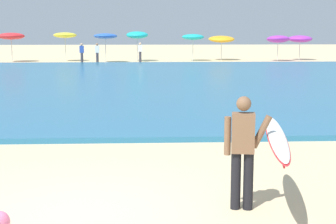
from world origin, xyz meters
The scene contains 14 objects.
ground_plane centered at (0.00, 0.00, 0.00)m, with size 160.00×160.00×0.00m, color beige.
sea centered at (0.00, 18.78, 0.07)m, with size 120.00×28.00×0.14m, color teal.
surfer_with_board centered at (2.63, 0.07, 1.03)m, with size 1.12×2.64×1.73m.
beach_umbrella_0 centered at (-9.72, 35.59, 2.08)m, with size 2.15×2.15×2.36m.
beach_umbrella_1 centered at (-5.50, 36.32, 2.15)m, with size 1.90×1.91×2.40m.
beach_umbrella_2 centered at (-2.05, 34.53, 2.09)m, with size 1.88×1.89×2.34m.
beach_umbrella_3 centered at (0.45, 36.12, 2.16)m, with size 1.80×1.84×2.52m.
beach_umbrella_4 centered at (5.10, 36.25, 1.99)m, with size 1.83×1.84×2.26m.
beach_umbrella_5 centered at (7.63, 37.12, 1.80)m, with size 2.22×2.26×2.16m.
beach_umbrella_6 centered at (12.13, 35.63, 1.83)m, with size 1.89×1.93×2.19m.
beach_umbrella_7 centered at (14.40, 37.03, 1.81)m, with size 2.06×2.07×2.13m.
beachgoer_near_row_left centered at (0.69, 34.95, 0.84)m, with size 0.32×0.20×1.58m.
beachgoer_near_row_mid centered at (-3.81, 33.26, 0.84)m, with size 0.32×0.20×1.58m.
beachgoer_near_row_right centered at (-2.63, 33.36, 0.84)m, with size 0.32×0.20×1.58m.
Camera 1 is at (0.92, -7.41, 2.72)m, focal length 55.62 mm.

